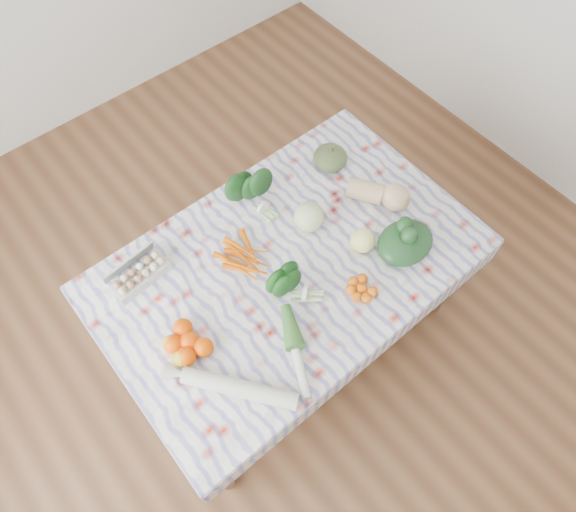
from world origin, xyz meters
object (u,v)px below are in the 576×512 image
at_px(butternut_squash, 379,192).
at_px(grapefruit, 363,241).
at_px(egg_carton, 141,276).
at_px(kabocha_squash, 330,158).
at_px(cabbage, 309,217).
at_px(dining_table, 288,272).

distance_m(butternut_squash, grapefruit, 0.27).
distance_m(egg_carton, kabocha_squash, 1.05).
xyz_separation_m(cabbage, butternut_squash, (0.34, -0.10, -0.00)).
distance_m(cabbage, butternut_squash, 0.36).
distance_m(egg_carton, grapefruit, 0.97).
distance_m(kabocha_squash, grapefruit, 0.49).
xyz_separation_m(dining_table, egg_carton, (-0.54, 0.34, 0.12)).
bearing_deg(grapefruit, dining_table, 154.05).
distance_m(kabocha_squash, butternut_squash, 0.31).
bearing_deg(butternut_squash, egg_carton, 129.81).
bearing_deg(cabbage, kabocha_squash, 33.15).
bearing_deg(dining_table, grapefruit, -25.95).
bearing_deg(cabbage, dining_table, -155.10).
bearing_deg(cabbage, egg_carton, 161.61).
relative_size(egg_carton, butternut_squash, 0.92).
bearing_deg(cabbage, butternut_squash, -16.59).
xyz_separation_m(butternut_squash, grapefruit, (-0.24, -0.14, -0.01)).
relative_size(dining_table, grapefruit, 14.44).
distance_m(kabocha_squash, cabbage, 0.37).
xyz_separation_m(kabocha_squash, grapefruit, (-0.21, -0.44, 0.00)).
relative_size(dining_table, egg_carton, 6.18).
relative_size(cabbage, grapefruit, 1.25).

